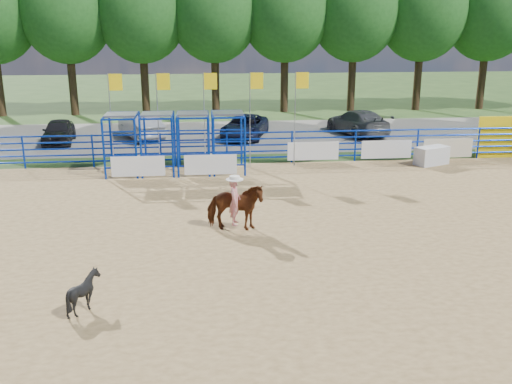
# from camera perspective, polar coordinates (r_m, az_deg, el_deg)

# --- Properties ---
(ground) EXTENTS (120.00, 120.00, 0.00)m
(ground) POSITION_cam_1_polar(r_m,az_deg,el_deg) (16.77, -1.16, -5.27)
(ground) COLOR #365321
(ground) RESTS_ON ground
(arena_dirt) EXTENTS (30.00, 20.00, 0.02)m
(arena_dirt) POSITION_cam_1_polar(r_m,az_deg,el_deg) (16.77, -1.16, -5.24)
(arena_dirt) COLOR #A58652
(arena_dirt) RESTS_ON ground
(gravel_strip) EXTENTS (40.00, 10.00, 0.01)m
(gravel_strip) POSITION_cam_1_polar(r_m,az_deg,el_deg) (33.14, -3.52, 5.64)
(gravel_strip) COLOR gray
(gravel_strip) RESTS_ON ground
(announcer_table) EXTENTS (1.71, 1.28, 0.83)m
(announcer_table) POSITION_cam_1_polar(r_m,az_deg,el_deg) (27.28, 17.16, 3.49)
(announcer_table) COLOR silver
(announcer_table) RESTS_ON arena_dirt
(horse_and_rider) EXTENTS (1.90, 1.11, 2.48)m
(horse_and_rider) POSITION_cam_1_polar(r_m,az_deg,el_deg) (17.59, -2.13, -1.13)
(horse_and_rider) COLOR #632E13
(horse_and_rider) RESTS_ON arena_dirt
(calf) EXTENTS (0.98, 0.92, 0.91)m
(calf) POSITION_cam_1_polar(r_m,az_deg,el_deg) (13.44, -16.84, -9.55)
(calf) COLOR black
(calf) RESTS_ON arena_dirt
(car_a) EXTENTS (1.83, 3.85, 1.27)m
(car_a) POSITION_cam_1_polar(r_m,az_deg,el_deg) (32.67, -19.14, 5.75)
(car_a) COLOR black
(car_a) RESTS_ON gravel_strip
(car_b) EXTENTS (3.01, 4.53, 1.41)m
(car_b) POSITION_cam_1_polar(r_m,az_deg,el_deg) (32.78, -11.45, 6.48)
(car_b) COLOR gray
(car_b) RESTS_ON gravel_strip
(car_c) EXTENTS (3.30, 5.00, 1.28)m
(car_c) POSITION_cam_1_polar(r_m,az_deg,el_deg) (32.35, -1.12, 6.55)
(car_c) COLOR black
(car_c) RESTS_ON gravel_strip
(car_d) EXTENTS (3.13, 5.27, 1.43)m
(car_d) POSITION_cam_1_polar(r_m,az_deg,el_deg) (33.90, 10.13, 6.89)
(car_d) COLOR #57575A
(car_d) RESTS_ON gravel_strip
(perimeter_fence) EXTENTS (30.10, 20.10, 1.50)m
(perimeter_fence) POSITION_cam_1_polar(r_m,az_deg,el_deg) (16.51, -1.18, -2.85)
(perimeter_fence) COLOR #082DAE
(perimeter_fence) RESTS_ON ground
(chute_assembly) EXTENTS (19.32, 2.41, 4.20)m
(chute_assembly) POSITION_cam_1_polar(r_m,az_deg,el_deg) (24.88, -7.20, 4.85)
(chute_assembly) COLOR #082DAE
(chute_assembly) RESTS_ON ground
(treeline) EXTENTS (56.40, 6.40, 11.24)m
(treeline) POSITION_cam_1_polar(r_m,az_deg,el_deg) (41.57, -4.24, 18.24)
(treeline) COLOR #3F2B19
(treeline) RESTS_ON ground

